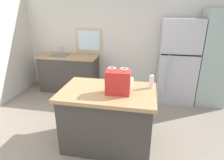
{
  "coord_description": "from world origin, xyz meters",
  "views": [
    {
      "loc": [
        0.54,
        -2.29,
        2.06
      ],
      "look_at": [
        0.0,
        0.47,
        0.97
      ],
      "focal_mm": 30.63,
      "sensor_mm": 36.0,
      "label": 1
    }
  ],
  "objects_px": {
    "kitchen_island": "(108,118)",
    "shopping_bag": "(118,82)",
    "tall_cabinet": "(213,59)",
    "bottle": "(151,81)",
    "small_box": "(128,82)",
    "refrigerator": "(177,61)"
  },
  "relations": [
    {
      "from": "kitchen_island",
      "to": "shopping_bag",
      "type": "xyz_separation_m",
      "value": [
        0.16,
        -0.07,
        0.63
      ]
    },
    {
      "from": "tall_cabinet",
      "to": "bottle",
      "type": "xyz_separation_m",
      "value": [
        -1.29,
        -1.64,
        0.02
      ]
    },
    {
      "from": "small_box",
      "to": "bottle",
      "type": "bearing_deg",
      "value": -1.38
    },
    {
      "from": "refrigerator",
      "to": "bottle",
      "type": "bearing_deg",
      "value": -109.3
    },
    {
      "from": "refrigerator",
      "to": "tall_cabinet",
      "type": "xyz_separation_m",
      "value": [
        0.72,
        0.0,
        0.1
      ]
    },
    {
      "from": "tall_cabinet",
      "to": "shopping_bag",
      "type": "xyz_separation_m",
      "value": [
        -1.74,
        -1.93,
        0.08
      ]
    },
    {
      "from": "shopping_bag",
      "to": "small_box",
      "type": "distance_m",
      "value": 0.33
    },
    {
      "from": "refrigerator",
      "to": "tall_cabinet",
      "type": "distance_m",
      "value": 0.73
    },
    {
      "from": "shopping_bag",
      "to": "bottle",
      "type": "xyz_separation_m",
      "value": [
        0.45,
        0.29,
        -0.05
      ]
    },
    {
      "from": "bottle",
      "to": "small_box",
      "type": "bearing_deg",
      "value": 178.62
    },
    {
      "from": "kitchen_island",
      "to": "refrigerator",
      "type": "bearing_deg",
      "value": 57.51
    },
    {
      "from": "kitchen_island",
      "to": "small_box",
      "type": "bearing_deg",
      "value": 40.91
    },
    {
      "from": "refrigerator",
      "to": "bottle",
      "type": "distance_m",
      "value": 1.74
    },
    {
      "from": "tall_cabinet",
      "to": "bottle",
      "type": "relative_size",
      "value": 8.02
    },
    {
      "from": "kitchen_island",
      "to": "shopping_bag",
      "type": "distance_m",
      "value": 0.65
    },
    {
      "from": "shopping_bag",
      "to": "small_box",
      "type": "relative_size",
      "value": 2.71
    },
    {
      "from": "refrigerator",
      "to": "small_box",
      "type": "relative_size",
      "value": 13.24
    },
    {
      "from": "kitchen_island",
      "to": "bottle",
      "type": "height_order",
      "value": "bottle"
    },
    {
      "from": "tall_cabinet",
      "to": "small_box",
      "type": "distance_m",
      "value": 2.31
    },
    {
      "from": "shopping_bag",
      "to": "small_box",
      "type": "bearing_deg",
      "value": 70.83
    },
    {
      "from": "refrigerator",
      "to": "kitchen_island",
      "type": "bearing_deg",
      "value": -122.49
    },
    {
      "from": "bottle",
      "to": "tall_cabinet",
      "type": "bearing_deg",
      "value": 51.68
    }
  ]
}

